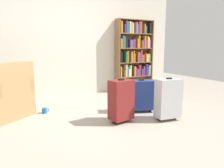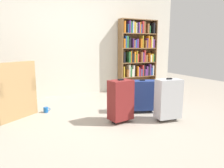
{
  "view_description": "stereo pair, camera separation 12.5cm",
  "coord_description": "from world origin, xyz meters",
  "px_view_note": "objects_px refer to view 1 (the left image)",
  "views": [
    {
      "loc": [
        -1.35,
        -2.76,
        1.14
      ],
      "look_at": [
        0.19,
        0.16,
        0.55
      ],
      "focal_mm": 34.01,
      "sensor_mm": 36.0,
      "label": 1
    },
    {
      "loc": [
        -1.24,
        -2.82,
        1.14
      ],
      "look_at": [
        0.19,
        0.16,
        0.55
      ],
      "focal_mm": 34.01,
      "sensor_mm": 36.0,
      "label": 2
    }
  ],
  "objects_px": {
    "armchair": "(4,98)",
    "bookshelf": "(134,53)",
    "suitcase_dark_red": "(121,100)",
    "suitcase_navy_blue": "(141,95)",
    "mug": "(45,111)",
    "suitcase_silver": "(168,98)",
    "storage_box": "(142,88)"
  },
  "relations": [
    {
      "from": "suitcase_dark_red",
      "to": "suitcase_silver",
      "type": "xyz_separation_m",
      "value": [
        0.69,
        -0.26,
        0.0
      ]
    },
    {
      "from": "storage_box",
      "to": "suitcase_silver",
      "type": "height_order",
      "value": "suitcase_silver"
    },
    {
      "from": "suitcase_silver",
      "to": "suitcase_navy_blue",
      "type": "bearing_deg",
      "value": 102.13
    },
    {
      "from": "armchair",
      "to": "bookshelf",
      "type": "bearing_deg",
      "value": 15.89
    },
    {
      "from": "mug",
      "to": "suitcase_navy_blue",
      "type": "xyz_separation_m",
      "value": [
        1.52,
        -0.69,
        0.26
      ]
    },
    {
      "from": "bookshelf",
      "to": "suitcase_dark_red",
      "type": "xyz_separation_m",
      "value": [
        -1.51,
        -1.94,
        -0.63
      ]
    },
    {
      "from": "bookshelf",
      "to": "suitcase_silver",
      "type": "distance_m",
      "value": 2.43
    },
    {
      "from": "armchair",
      "to": "storage_box",
      "type": "relative_size",
      "value": 2.51
    },
    {
      "from": "bookshelf",
      "to": "mug",
      "type": "relative_size",
      "value": 14.97
    },
    {
      "from": "mug",
      "to": "storage_box",
      "type": "height_order",
      "value": "storage_box"
    },
    {
      "from": "bookshelf",
      "to": "storage_box",
      "type": "bearing_deg",
      "value": -86.44
    },
    {
      "from": "bookshelf",
      "to": "mug",
      "type": "distance_m",
      "value": 2.8
    },
    {
      "from": "suitcase_navy_blue",
      "to": "storage_box",
      "type": "bearing_deg",
      "value": 53.23
    },
    {
      "from": "suitcase_dark_red",
      "to": "suitcase_navy_blue",
      "type": "bearing_deg",
      "value": 26.82
    },
    {
      "from": "mug",
      "to": "suitcase_navy_blue",
      "type": "distance_m",
      "value": 1.69
    },
    {
      "from": "armchair",
      "to": "suitcase_dark_red",
      "type": "xyz_separation_m",
      "value": [
        1.55,
        -1.07,
        0.03
      ]
    },
    {
      "from": "bookshelf",
      "to": "suitcase_navy_blue",
      "type": "relative_size",
      "value": 3.11
    },
    {
      "from": "suitcase_dark_red",
      "to": "suitcase_navy_blue",
      "type": "distance_m",
      "value": 0.64
    },
    {
      "from": "suitcase_dark_red",
      "to": "suitcase_navy_blue",
      "type": "xyz_separation_m",
      "value": [
        0.57,
        0.29,
        -0.04
      ]
    },
    {
      "from": "mug",
      "to": "bookshelf",
      "type": "bearing_deg",
      "value": 21.28
    },
    {
      "from": "mug",
      "to": "suitcase_silver",
      "type": "bearing_deg",
      "value": -37.09
    },
    {
      "from": "bookshelf",
      "to": "suitcase_dark_red",
      "type": "bearing_deg",
      "value": -127.89
    },
    {
      "from": "bookshelf",
      "to": "suitcase_silver",
      "type": "height_order",
      "value": "bookshelf"
    },
    {
      "from": "bookshelf",
      "to": "suitcase_silver",
      "type": "bearing_deg",
      "value": -110.47
    },
    {
      "from": "mug",
      "to": "suitcase_silver",
      "type": "relative_size",
      "value": 0.18
    },
    {
      "from": "bookshelf",
      "to": "suitcase_navy_blue",
      "type": "distance_m",
      "value": 2.02
    },
    {
      "from": "armchair",
      "to": "suitcase_navy_blue",
      "type": "relative_size",
      "value": 1.69
    },
    {
      "from": "armchair",
      "to": "mug",
      "type": "distance_m",
      "value": 0.66
    },
    {
      "from": "bookshelf",
      "to": "armchair",
      "type": "relative_size",
      "value": 1.84
    },
    {
      "from": "mug",
      "to": "suitcase_silver",
      "type": "height_order",
      "value": "suitcase_silver"
    },
    {
      "from": "mug",
      "to": "storage_box",
      "type": "distance_m",
      "value": 2.55
    },
    {
      "from": "suitcase_dark_red",
      "to": "suitcase_silver",
      "type": "distance_m",
      "value": 0.74
    }
  ]
}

